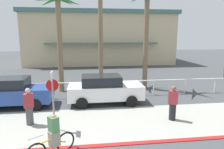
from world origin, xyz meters
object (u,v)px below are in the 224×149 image
palm_tree_1 (59,21)px  palm_tree_3 (147,18)px  car_blue_1 (11,92)px  car_white_2 (105,89)px  cyclist_yellow_0 (53,137)px  pedestrian_0 (173,104)px  pedestrian_1 (29,108)px  stop_sign_bike_lane (53,92)px  palm_tree_2 (101,9)px

palm_tree_1 → palm_tree_3: 6.21m
car_blue_1 → car_white_2: (5.33, -0.02, 0.00)m
palm_tree_3 → cyclist_yellow_0: 11.13m
palm_tree_1 → pedestrian_0: 9.43m
pedestrian_1 → palm_tree_3: bearing=39.1°
car_white_2 → palm_tree_1: bearing=132.3°
car_blue_1 → cyclist_yellow_0: car_blue_1 is taller
stop_sign_bike_lane → car_white_2: stop_sign_bike_lane is taller
stop_sign_bike_lane → palm_tree_1: palm_tree_1 is taller
cyclist_yellow_0 → palm_tree_2: bearing=76.4°
car_blue_1 → palm_tree_3: bearing=19.3°
cyclist_yellow_0 → car_blue_1: bearing=119.7°
stop_sign_bike_lane → pedestrian_1: (-1.18, 0.63, -0.87)m
palm_tree_1 → palm_tree_3: size_ratio=0.93×
palm_tree_1 → pedestrian_0: (5.81, -6.09, -4.24)m
palm_tree_2 → cyclist_yellow_0: palm_tree_2 is taller
car_blue_1 → pedestrian_1: 3.15m
palm_tree_1 → car_white_2: size_ratio=1.52×
palm_tree_2 → car_white_2: palm_tree_2 is taller
car_white_2 → pedestrian_0: 4.23m
palm_tree_1 → car_blue_1: 5.75m
palm_tree_3 → car_blue_1: bearing=-160.7°
palm_tree_3 → pedestrian_0: (-0.39, -6.07, -4.49)m
palm_tree_3 → pedestrian_0: size_ratio=4.24×
palm_tree_3 → stop_sign_bike_lane: bearing=-132.7°
stop_sign_bike_lane → palm_tree_1: (-0.32, 6.40, 3.35)m
stop_sign_bike_lane → car_white_2: bearing=52.7°
cyclist_yellow_0 → pedestrian_0: bearing=24.3°
car_white_2 → stop_sign_bike_lane: bearing=-127.3°
car_blue_1 → pedestrian_1: bearing=-58.6°
palm_tree_2 → car_white_2: size_ratio=1.82×
palm_tree_3 → car_white_2: size_ratio=1.63×
stop_sign_bike_lane → cyclist_yellow_0: size_ratio=1.71×
stop_sign_bike_lane → pedestrian_1: 1.60m
palm_tree_2 → car_blue_1: bearing=-138.0°
palm_tree_2 → palm_tree_3: size_ratio=1.12×
car_blue_1 → cyclist_yellow_0: size_ratio=2.93×
palm_tree_3 → pedestrian_0: bearing=-93.7°
stop_sign_bike_lane → car_blue_1: bearing=130.3°
car_white_2 → pedestrian_1: bearing=-144.2°
palm_tree_3 → pedestrian_1: size_ratio=4.15×
stop_sign_bike_lane → palm_tree_3: (5.89, 6.38, 3.59)m
car_white_2 → palm_tree_3: bearing=42.3°
car_blue_1 → cyclist_yellow_0: bearing=-60.3°
stop_sign_bike_lane → palm_tree_3: bearing=47.3°
palm_tree_1 → cyclist_yellow_0: bearing=-86.2°
palm_tree_2 → cyclist_yellow_0: 11.97m
palm_tree_1 → car_white_2: 5.91m
stop_sign_bike_lane → pedestrian_1: bearing=151.7°
pedestrian_1 → palm_tree_1: bearing=81.5°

